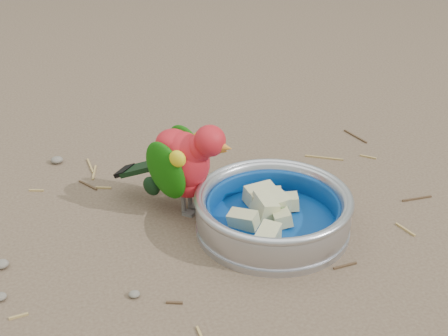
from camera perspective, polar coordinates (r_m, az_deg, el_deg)
name	(u,v)px	position (r m, az deg, el deg)	size (l,w,h in m)	color
ground	(223,254)	(0.89, -0.08, -7.83)	(60.00, 60.00, 0.00)	brown
food_bowl	(272,225)	(0.94, 4.44, -5.25)	(0.23, 0.23, 0.02)	#B2B2BA
bowl_wall	(273,208)	(0.92, 4.51, -3.71)	(0.23, 0.23, 0.04)	#B2B2BA
fruit_wedges	(273,212)	(0.93, 4.50, -4.07)	(0.14, 0.14, 0.03)	#C6C38B
lory_parrot	(184,168)	(0.95, -3.70, -0.04)	(0.09, 0.18, 0.15)	red
ground_debris	(235,223)	(0.95, 1.01, -5.09)	(0.90, 0.80, 0.01)	#A7874D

